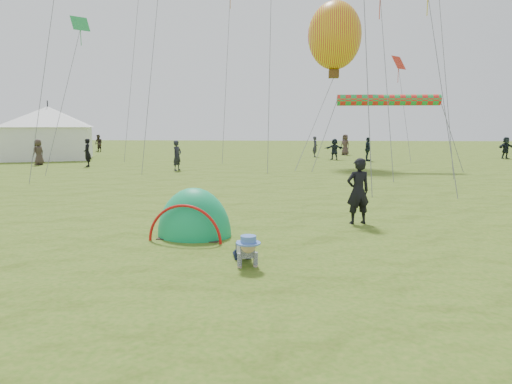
# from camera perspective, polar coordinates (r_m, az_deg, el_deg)

# --- Properties ---
(ground) EXTENTS (140.00, 140.00, 0.00)m
(ground) POSITION_cam_1_polar(r_m,az_deg,el_deg) (8.71, 5.39, -8.80)
(ground) COLOR #325B12
(crawling_toddler) EXTENTS (0.76, 0.93, 0.62)m
(crawling_toddler) POSITION_cam_1_polar(r_m,az_deg,el_deg) (8.47, -1.24, -7.07)
(crawling_toddler) COLOR black
(crawling_toddler) RESTS_ON ground
(popup_tent) EXTENTS (1.92, 1.66, 2.26)m
(popup_tent) POSITION_cam_1_polar(r_m,az_deg,el_deg) (10.84, -7.70, -5.40)
(popup_tent) COLOR #10A55D
(popup_tent) RESTS_ON ground
(standing_adult) EXTENTS (0.73, 0.58, 1.73)m
(standing_adult) POSITION_cam_1_polar(r_m,az_deg,el_deg) (12.15, 12.63, 0.10)
(standing_adult) COLOR black
(standing_adult) RESTS_ON ground
(event_marquee) EXTENTS (8.05, 8.05, 4.29)m
(event_marquee) POSITION_cam_1_polar(r_m,az_deg,el_deg) (38.63, -24.44, 6.97)
(event_marquee) COLOR white
(event_marquee) RESTS_ON ground
(crowd_person_0) EXTENTS (0.70, 0.76, 1.74)m
(crowd_person_0) POSITION_cam_1_polar(r_m,az_deg,el_deg) (30.50, -20.34, 4.63)
(crowd_person_0) COLOR black
(crowd_person_0) RESTS_ON ground
(crowd_person_1) EXTENTS (1.00, 0.90, 1.68)m
(crowd_person_1) POSITION_cam_1_polar(r_m,az_deg,el_deg) (47.38, -19.07, 5.78)
(crowd_person_1) COLOR #302720
(crowd_person_1) RESTS_ON ground
(crowd_person_2) EXTENTS (0.67, 1.09, 1.72)m
(crowd_person_2) POSITION_cam_1_polar(r_m,az_deg,el_deg) (34.08, 13.78, 5.23)
(crowd_person_2) COLOR black
(crowd_person_2) RESTS_ON ground
(crowd_person_4) EXTENTS (0.73, 0.93, 1.67)m
(crowd_person_4) POSITION_cam_1_polar(r_m,az_deg,el_deg) (32.98, -25.55, 4.51)
(crowd_person_4) COLOR #3B2F29
(crowd_person_4) RESTS_ON ground
(crowd_person_5) EXTENTS (1.53, 0.72, 1.58)m
(crowd_person_5) POSITION_cam_1_polar(r_m,az_deg,el_deg) (34.94, 9.77, 5.30)
(crowd_person_5) COLOR #1F2832
(crowd_person_5) RESTS_ON ground
(crowd_person_6) EXTENTS (0.45, 0.64, 1.68)m
(crowd_person_6) POSITION_cam_1_polar(r_m,az_deg,el_deg) (37.74, 7.40, 5.64)
(crowd_person_6) COLOR #2A2A34
(crowd_person_6) RESTS_ON ground
(crowd_person_7) EXTENTS (0.90, 1.01, 1.70)m
(crowd_person_7) POSITION_cam_1_polar(r_m,az_deg,el_deg) (43.83, -23.31, 5.41)
(crowd_person_7) COLOR black
(crowd_person_7) RESTS_ON ground
(crowd_person_8) EXTENTS (0.54, 1.03, 1.67)m
(crowd_person_8) POSITION_cam_1_polar(r_m,az_deg,el_deg) (40.68, -25.68, 5.07)
(crowd_person_8) COLOR black
(crowd_person_8) RESTS_ON ground
(crowd_person_9) EXTENTS (1.29, 1.26, 1.77)m
(crowd_person_9) POSITION_cam_1_polar(r_m,az_deg,el_deg) (43.37, -20.54, 5.58)
(crowd_person_9) COLOR black
(crowd_person_9) RESTS_ON ground
(crowd_person_10) EXTENTS (1.03, 1.02, 1.80)m
(crowd_person_10) POSITION_cam_1_polar(r_m,az_deg,el_deg) (40.64, 11.08, 5.82)
(crowd_person_10) COLOR #433231
(crowd_person_10) RESTS_ON ground
(crowd_person_11) EXTENTS (1.64, 1.01, 1.69)m
(crowd_person_11) POSITION_cam_1_polar(r_m,az_deg,el_deg) (40.30, 28.77, 4.86)
(crowd_person_11) COLOR black
(crowd_person_11) RESTS_ON ground
(crowd_person_12) EXTENTS (0.63, 0.74, 1.72)m
(crowd_person_12) POSITION_cam_1_polar(r_m,az_deg,el_deg) (26.46, -9.83, 4.52)
(crowd_person_12) COLOR #20202A
(crowd_person_12) RESTS_ON ground
(balloon_kite) EXTENTS (3.41, 3.41, 4.78)m
(balloon_kite) POSITION_cam_1_polar(r_m,az_deg,el_deg) (31.17, 9.80, 18.25)
(balloon_kite) COLOR #F0F505
(rainbow_tube_kite) EXTENTS (5.85, 0.64, 0.64)m
(rainbow_tube_kite) POSITION_cam_1_polar(r_m,az_deg,el_deg) (27.94, 16.20, 10.98)
(rainbow_tube_kite) COLOR red
(diamond_kite_3) EXTENTS (1.07, 1.07, 0.88)m
(diamond_kite_3) POSITION_cam_1_polar(r_m,az_deg,el_deg) (30.74, -21.13, 19.04)
(diamond_kite_3) COLOR green
(diamond_kite_6) EXTENTS (1.29, 1.29, 1.05)m
(diamond_kite_6) POSITION_cam_1_polar(r_m,az_deg,el_deg) (38.37, 17.41, 15.18)
(diamond_kite_6) COLOR red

